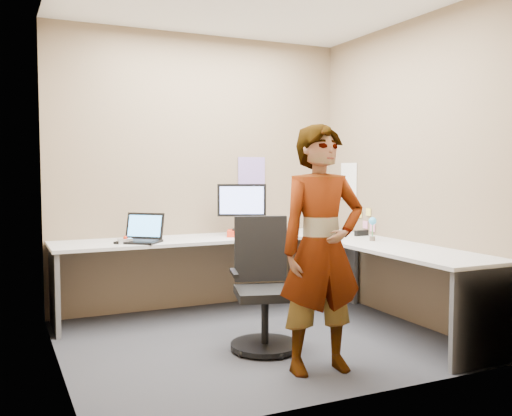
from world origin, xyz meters
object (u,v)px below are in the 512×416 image
office_chair (264,296)px  person (322,249)px  desk (282,257)px  monitor (242,203)px

office_chair → person: bearing=-60.7°
desk → monitor: 0.73m
office_chair → desk: bearing=68.1°
office_chair → person: person is taller
monitor → office_chair: size_ratio=0.45×
monitor → desk: bearing=-49.6°
desk → office_chair: office_chair is taller
monitor → office_chair: 1.35m
person → monitor: bearing=89.0°
office_chair → person: (0.14, -0.61, 0.43)m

